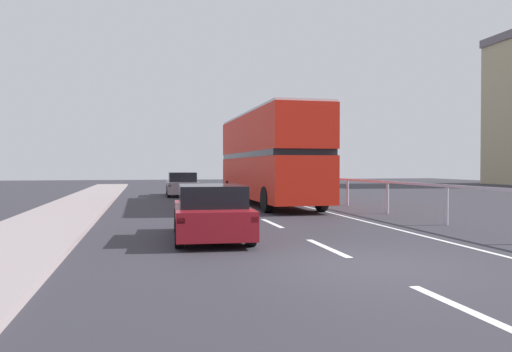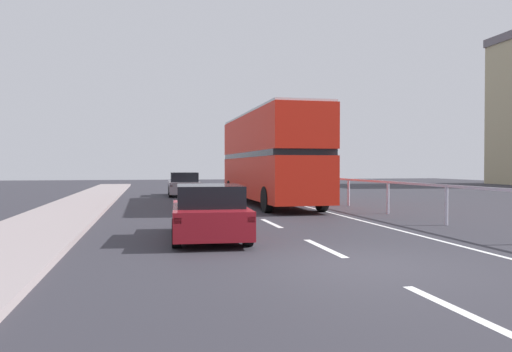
% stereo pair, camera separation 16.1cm
% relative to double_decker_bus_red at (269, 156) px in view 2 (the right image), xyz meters
% --- Properties ---
extents(ground_plane, '(75.43, 120.00, 0.10)m').
position_rel_double_decker_bus_red_xyz_m(ground_plane, '(-1.75, -14.39, -2.30)').
color(ground_plane, '#2D2C33').
extents(lane_paint_markings, '(3.18, 46.00, 0.01)m').
position_rel_double_decker_bus_red_xyz_m(lane_paint_markings, '(0.09, -6.26, -2.25)').
color(lane_paint_markings, silver).
rests_on(lane_paint_markings, ground).
extents(bridge_side_railing, '(0.10, 42.00, 1.22)m').
position_rel_double_decker_bus_red_xyz_m(bridge_side_railing, '(3.26, -5.39, -1.26)').
color(bridge_side_railing, '#B3AEC0').
rests_on(bridge_side_railing, ground).
extents(double_decker_bus_red, '(2.60, 11.24, 4.19)m').
position_rel_double_decker_bus_red_xyz_m(double_decker_bus_red, '(0.00, 0.00, 0.00)').
color(double_decker_bus_red, red).
rests_on(double_decker_bus_red, ground).
extents(hatchback_car_near, '(1.93, 4.18, 1.32)m').
position_rel_double_decker_bus_red_xyz_m(hatchback_car_near, '(-4.03, -10.56, -1.61)').
color(hatchback_car_near, maroon).
rests_on(hatchback_car_near, ground).
extents(sedan_car_ahead, '(1.91, 4.60, 1.41)m').
position_rel_double_decker_bus_red_xyz_m(sedan_car_ahead, '(-3.41, 7.84, -1.57)').
color(sedan_car_ahead, gray).
rests_on(sedan_car_ahead, ground).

